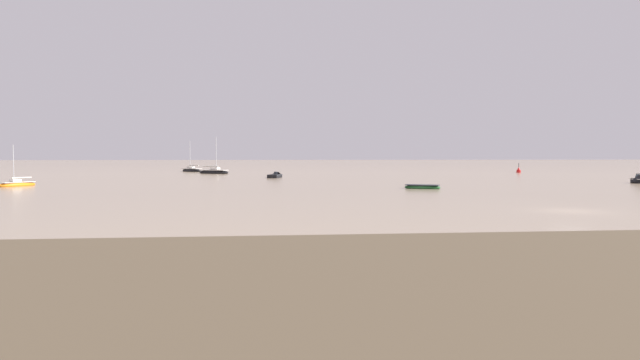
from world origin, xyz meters
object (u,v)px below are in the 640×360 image
Objects in this scene: sailboat_moored_0 at (192,170)px; sailboat_moored_2 at (17,184)px; sailboat_moored_1 at (214,172)px; channel_buoy at (519,170)px; rowboat_moored_1 at (422,187)px; motorboat_moored_1 at (276,176)px.

sailboat_moored_0 is 1.40× the size of sailboat_moored_2.
sailboat_moored_1 reaches higher than sailboat_moored_0.
sailboat_moored_0 is 74.29m from channel_buoy.
rowboat_moored_1 is at bearing -124.99° from channel_buoy.
sailboat_moored_1 reaches higher than rowboat_moored_1.
sailboat_moored_1 is at bearing -171.74° from sailboat_moored_2.
sailboat_moored_0 reaches higher than channel_buoy.
motorboat_moored_1 is 58.17m from channel_buoy.
sailboat_moored_1 is 66.48m from channel_buoy.
sailboat_moored_1 is at bearing 144.16° from rowboat_moored_1.
motorboat_moored_1 is 2.16× the size of channel_buoy.
sailboat_moored_0 reaches higher than sailboat_moored_2.
sailboat_moored_1 is 3.45× the size of channel_buoy.
motorboat_moored_1 is 0.92× the size of sailboat_moored_2.
motorboat_moored_1 reaches higher than rowboat_moored_1.
channel_buoy is (86.64, 44.06, 0.23)m from sailboat_moored_2.
sailboat_moored_1 is at bearing 45.38° from motorboat_moored_1.
sailboat_moored_1 is 1.82× the size of rowboat_moored_1.
motorboat_moored_1 is (12.45, -21.61, -0.12)m from sailboat_moored_1.
sailboat_moored_0 reaches higher than motorboat_moored_1.
motorboat_moored_1 is (18.85, -35.93, -0.10)m from sailboat_moored_0.
sailboat_moored_2 is at bearing -153.05° from channel_buoy.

